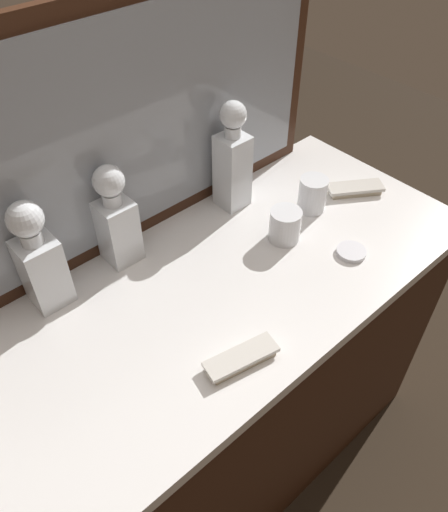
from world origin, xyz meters
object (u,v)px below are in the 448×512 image
(crystal_tumbler_rear, at_px, (312,196))
(silver_brush_far_right, at_px, (241,358))
(silver_brush_far_left, at_px, (355,189))
(crystal_decanter_right, at_px, (41,264))
(crystal_tumbler_right, at_px, (285,227))
(porcelain_dish, at_px, (351,252))
(crystal_decanter_center, at_px, (232,166))
(crystal_decanter_far_right, at_px, (117,224))

(crystal_tumbler_rear, bearing_deg, silver_brush_far_right, -153.95)
(silver_brush_far_left, distance_m, silver_brush_far_right, 0.68)
(crystal_decanter_right, height_order, crystal_tumbler_right, crystal_decanter_right)
(crystal_tumbler_right, relative_size, porcelain_dish, 1.16)
(crystal_decanter_center, relative_size, crystal_tumbler_right, 3.52)
(crystal_decanter_center, height_order, silver_brush_far_right, crystal_decanter_center)
(crystal_decanter_right, distance_m, crystal_tumbler_rear, 0.73)
(crystal_decanter_far_right, relative_size, porcelain_dish, 3.56)
(crystal_decanter_right, xyz_separation_m, crystal_decanter_center, (0.56, -0.01, 0.01))
(crystal_tumbler_right, relative_size, silver_brush_far_right, 0.53)
(crystal_decanter_center, distance_m, crystal_tumbler_rear, 0.24)
(crystal_decanter_right, distance_m, silver_brush_far_left, 0.89)
(crystal_decanter_center, relative_size, silver_brush_far_left, 1.87)
(crystal_tumbler_right, relative_size, silver_brush_far_left, 0.53)
(crystal_tumbler_rear, distance_m, porcelain_dish, 0.20)
(crystal_decanter_center, xyz_separation_m, porcelain_dish, (0.08, -0.36, -0.12))
(silver_brush_far_left, bearing_deg, crystal_decanter_far_right, 161.08)
(crystal_decanter_right, bearing_deg, crystal_decanter_center, -1.39)
(crystal_tumbler_rear, height_order, porcelain_dish, crystal_tumbler_rear)
(crystal_decanter_center, bearing_deg, crystal_decanter_far_right, 176.49)
(porcelain_dish, bearing_deg, crystal_tumbler_right, 118.51)
(silver_brush_far_left, height_order, silver_brush_far_right, same)
(crystal_decanter_right, distance_m, silver_brush_far_right, 0.48)
(crystal_decanter_center, xyz_separation_m, crystal_tumbler_rear, (0.15, -0.17, -0.08))
(crystal_tumbler_rear, bearing_deg, crystal_decanter_center, 131.47)
(crystal_tumbler_rear, xyz_separation_m, silver_brush_far_right, (-0.50, -0.24, -0.03))
(crystal_decanter_right, bearing_deg, silver_brush_far_right, -63.96)
(crystal_decanter_right, relative_size, silver_brush_far_right, 1.67)
(crystal_tumbler_rear, height_order, silver_brush_far_right, crystal_tumbler_rear)
(crystal_decanter_right, bearing_deg, silver_brush_far_left, -14.17)
(crystal_tumbler_right, bearing_deg, silver_brush_far_left, -0.08)
(porcelain_dish, bearing_deg, crystal_decanter_right, 149.90)
(crystal_decanter_far_right, distance_m, silver_brush_far_left, 0.70)
(crystal_decanter_far_right, distance_m, crystal_tumbler_right, 0.42)
(silver_brush_far_right, bearing_deg, crystal_decanter_right, 116.04)
(crystal_decanter_right, height_order, silver_brush_far_left, crystal_decanter_right)
(silver_brush_far_left, bearing_deg, crystal_tumbler_right, 179.92)
(crystal_decanter_center, relative_size, porcelain_dish, 4.09)
(crystal_decanter_far_right, xyz_separation_m, silver_brush_far_right, (0.01, -0.43, -0.10))
(silver_brush_far_right, bearing_deg, crystal_tumbler_right, 30.66)
(crystal_tumbler_rear, relative_size, crystal_tumbler_right, 1.12)
(crystal_decanter_center, height_order, crystal_tumbler_rear, crystal_decanter_center)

